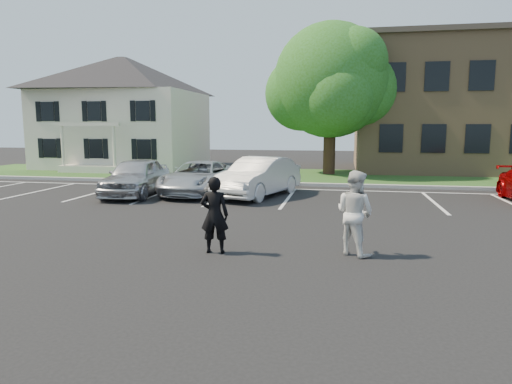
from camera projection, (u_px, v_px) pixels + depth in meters
ground_plane at (248, 251)px, 10.65m from camera, size 90.00×90.00×0.00m
curb at (298, 184)px, 22.30m from camera, size 40.00×0.30×0.15m
grass_strip at (305, 176)px, 26.20m from camera, size 44.00×8.00×0.08m
stall_lines at (324, 196)px, 19.09m from camera, size 34.00×5.36×0.01m
house at (124, 113)px, 31.92m from camera, size 10.30×9.22×7.60m
tree at (332, 83)px, 26.44m from camera, size 7.80×7.20×8.80m
man_black_suit at (214, 215)px, 10.38m from camera, size 0.69×0.50×1.77m
man_white_shirt at (355, 213)px, 10.24m from camera, size 1.18×1.14×1.92m
car_silver_west at (136, 177)px, 19.13m from camera, size 2.26×4.79×1.58m
car_silver_minivan at (199, 178)px, 19.54m from camera, size 2.56×5.14×1.40m
car_white_sedan at (259, 177)px, 18.83m from camera, size 3.12×5.18×1.61m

